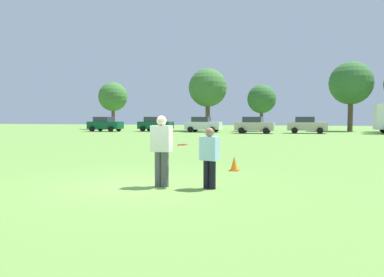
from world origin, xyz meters
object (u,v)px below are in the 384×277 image
player_defender (210,155)px  parked_car_mid_left (155,124)px  parked_car_near_right (307,125)px  parked_car_near_left (105,124)px  parked_car_mid_right (254,125)px  frisbee (182,145)px  parked_car_center (203,124)px  player_thrower (162,147)px  traffic_cone (234,164)px

player_defender → parked_car_mid_left: 38.13m
player_defender → parked_car_near_right: parked_car_near_right is taller
parked_car_near_left → parked_car_mid_right: (18.56, -0.72, 0.00)m
parked_car_near_left → parked_car_near_right: 24.10m
frisbee → parked_car_near_right: bearing=83.8°
parked_car_mid_right → parked_car_near_right: (5.53, 1.61, 0.00)m
parked_car_near_left → parked_car_center: size_ratio=1.00×
player_thrower → parked_car_mid_right: parked_car_mid_right is taller
traffic_cone → parked_car_near_right: bearing=84.6°
player_defender → frisbee: 0.74m
player_defender → traffic_cone: player_defender is taller
parked_car_center → parked_car_mid_right: same height
frisbee → parked_car_near_left: size_ratio=0.06×
frisbee → parked_car_mid_left: (-14.37, 34.99, -0.14)m
player_defender → parked_car_near_left: 39.40m
traffic_cone → parked_car_near_left: size_ratio=0.11×
frisbee → parked_car_near_right: 34.34m
parked_car_near_right → traffic_cone: bearing=-95.4°
traffic_cone → parked_car_near_right: parked_car_near_right is taller
player_thrower → parked_car_near_right: size_ratio=0.42×
traffic_cone → parked_car_center: bearing=105.9°
parked_car_center → traffic_cone: bearing=-74.1°
player_defender → parked_car_center: (-8.77, 34.36, 0.09)m
player_defender → parked_car_mid_right: bearing=94.4°
player_defender → parked_car_center: 35.46m
player_thrower → parked_car_center: 35.24m
parked_car_mid_left → parked_car_center: same height
frisbee → traffic_cone: size_ratio=0.57×
player_defender → frisbee: size_ratio=5.47×
player_defender → player_thrower: bearing=-177.4°
parked_car_mid_left → parked_car_mid_right: bearing=-11.1°
parked_car_near_left → parked_car_mid_right: size_ratio=1.00×
parked_car_near_left → parked_car_center: bearing=5.0°
parked_car_mid_left → parked_car_mid_right: (12.55, -2.47, 0.00)m
parked_car_near_left → parked_car_near_right: bearing=2.1°
parked_car_near_left → parked_car_center: (12.31, 1.08, 0.00)m
parked_car_near_left → player_thrower: bearing=-59.2°
player_thrower → frisbee: 0.53m
player_thrower → parked_car_near_left: bearing=120.8°
frisbee → parked_car_near_left: bearing=121.5°
parked_car_near_left → parked_car_mid_left: bearing=16.2°
frisbee → traffic_cone: (0.78, 3.25, -0.83)m
frisbee → parked_car_near_right: parked_car_near_right is taller
parked_car_mid_left → parked_car_center: size_ratio=1.00×
parked_car_mid_left → frisbee: bearing=-67.7°
player_defender → parked_car_near_left: size_ratio=0.35×
parked_car_center → parked_car_near_right: same height
player_thrower → parked_car_near_right: 34.49m
frisbee → parked_car_mid_right: parked_car_mid_right is taller
parked_car_center → parked_car_near_right: size_ratio=1.00×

